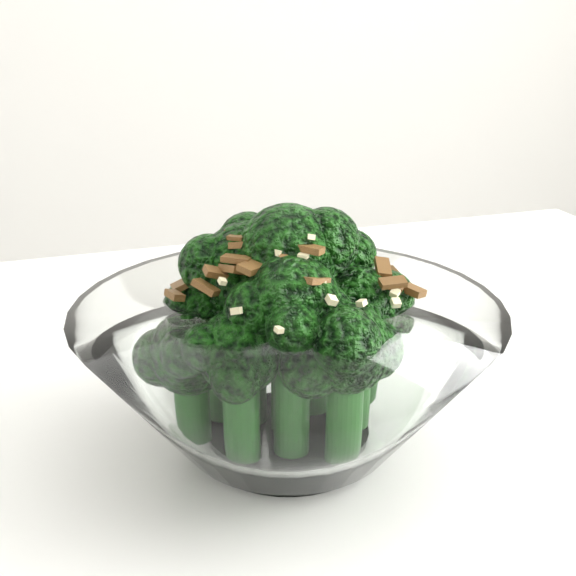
{
  "coord_description": "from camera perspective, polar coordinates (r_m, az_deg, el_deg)",
  "views": [
    {
      "loc": [
        0.23,
        -0.35,
        0.99
      ],
      "look_at": [
        0.26,
        0.03,
        0.84
      ],
      "focal_mm": 50.0,
      "sensor_mm": 36.0,
      "label": 1
    }
  ],
  "objects": [
    {
      "name": "broccoli_dish",
      "position": [
        0.43,
        -0.05,
        -5.04
      ],
      "size": [
        0.22,
        0.22,
        0.14
      ],
      "color": "white",
      "rests_on": "table"
    }
  ]
}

